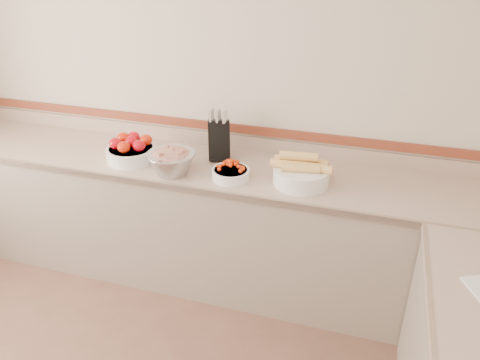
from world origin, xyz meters
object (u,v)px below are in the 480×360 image
(knife_block, at_px, (219,139))
(corn_bowl, at_px, (301,172))
(tomato_bowl, at_px, (131,150))
(cherry_tomato_bowl, at_px, (231,172))
(rhubarb_bowl, at_px, (171,161))

(knife_block, bearing_deg, corn_bowl, -18.45)
(tomato_bowl, xyz_separation_m, cherry_tomato_bowl, (0.72, -0.07, -0.03))
(cherry_tomato_bowl, distance_m, corn_bowl, 0.43)
(knife_block, bearing_deg, rhubarb_bowl, -123.93)
(cherry_tomato_bowl, bearing_deg, corn_bowl, 8.51)
(cherry_tomato_bowl, relative_size, corn_bowl, 0.63)
(cherry_tomato_bowl, relative_size, rhubarb_bowl, 0.77)
(knife_block, xyz_separation_m, cherry_tomato_bowl, (0.17, -0.26, -0.10))
(corn_bowl, height_order, rhubarb_bowl, corn_bowl)
(tomato_bowl, relative_size, rhubarb_bowl, 1.08)
(rhubarb_bowl, bearing_deg, tomato_bowl, 161.97)
(tomato_bowl, bearing_deg, cherry_tomato_bowl, -5.23)
(corn_bowl, bearing_deg, tomato_bowl, 179.89)
(knife_block, relative_size, tomato_bowl, 1.05)
(rhubarb_bowl, bearing_deg, knife_block, 56.07)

